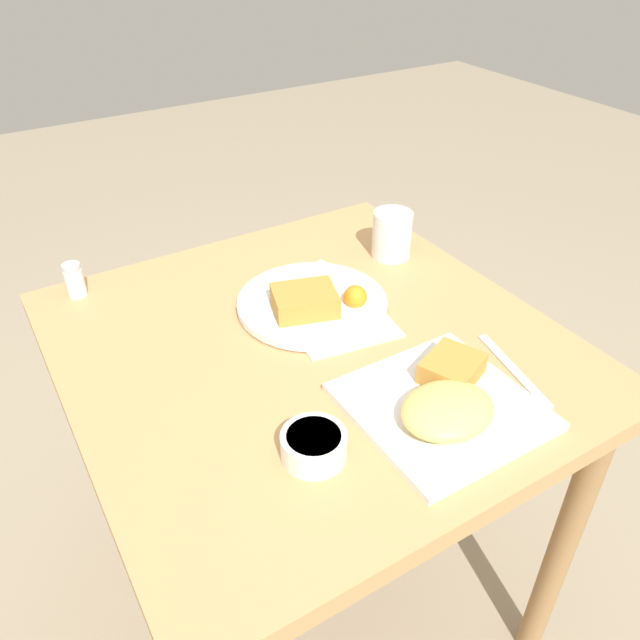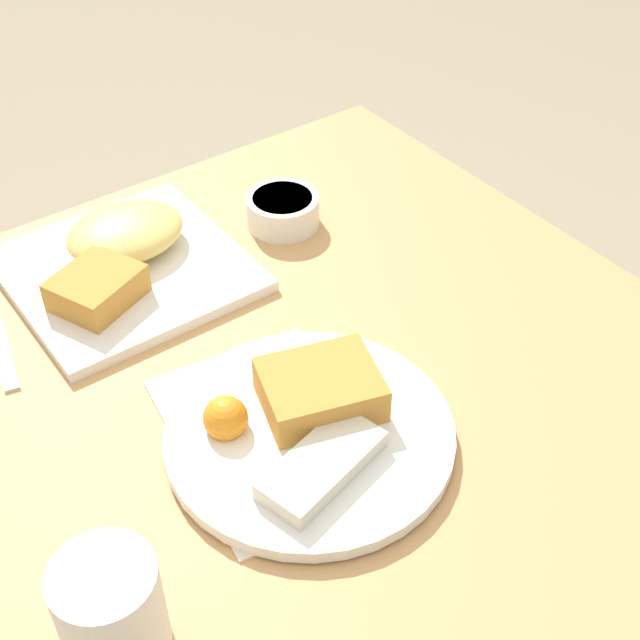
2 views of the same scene
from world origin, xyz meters
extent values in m
cube|color=tan|center=(0.00, 0.00, 0.75)|extent=(0.82, 0.85, 0.04)
cylinder|color=#9F7649|center=(-0.35, -0.36, 0.37)|extent=(0.05, 0.05, 0.73)
cube|color=beige|center=(0.08, 0.06, 0.77)|extent=(0.21, 0.27, 0.00)
cube|color=white|center=(0.08, -0.25, 0.77)|extent=(0.26, 0.26, 0.01)
ellipsoid|color=#EFCC6B|center=(0.06, -0.28, 0.80)|extent=(0.14, 0.12, 0.04)
cube|color=#C68938|center=(0.13, -0.21, 0.80)|extent=(0.11, 0.11, 0.04)
cylinder|color=white|center=(0.05, 0.09, 0.78)|extent=(0.28, 0.28, 0.01)
cube|color=#C68938|center=(0.03, 0.07, 0.80)|extent=(0.13, 0.12, 0.04)
cube|color=beige|center=(0.08, 0.14, 0.79)|extent=(0.14, 0.09, 0.02)
sphere|color=orange|center=(0.12, 0.04, 0.80)|extent=(0.04, 0.04, 0.04)
cylinder|color=white|center=(-0.13, -0.23, 0.79)|extent=(0.09, 0.09, 0.04)
cylinder|color=#D1B775|center=(-0.13, -0.23, 0.81)|extent=(0.08, 0.08, 0.00)
cylinder|color=white|center=(0.30, 0.17, 0.82)|extent=(0.08, 0.08, 0.10)
camera|label=1|loc=(-0.44, -0.75, 1.43)|focal=35.00mm
camera|label=2|loc=(0.39, 0.56, 1.43)|focal=50.00mm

